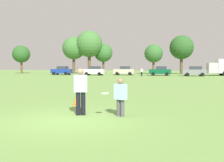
{
  "coord_description": "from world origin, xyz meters",
  "views": [
    {
      "loc": [
        3.33,
        -7.9,
        1.89
      ],
      "look_at": [
        1.03,
        2.7,
        1.22
      ],
      "focal_mm": 39.0,
      "sensor_mm": 36.0,
      "label": 1
    }
  ],
  "objects_px": {
    "traffic_cone": "(76,100)",
    "bystander_sideline_watcher": "(142,71)",
    "parked_car_mid_left": "(94,71)",
    "player_thrower": "(81,89)",
    "player_defender": "(121,95)",
    "frisbee": "(105,93)",
    "parked_car_near_left": "(62,70)",
    "parked_car_near_right": "(194,71)",
    "parked_car_mid_right": "(160,71)",
    "parked_car_center": "(124,71)"
  },
  "relations": [
    {
      "from": "traffic_cone",
      "to": "bystander_sideline_watcher",
      "type": "relative_size",
      "value": 0.31
    },
    {
      "from": "player_thrower",
      "to": "parked_car_mid_left",
      "type": "distance_m",
      "value": 39.52
    },
    {
      "from": "parked_car_mid_left",
      "to": "parked_car_mid_right",
      "type": "distance_m",
      "value": 13.01
    },
    {
      "from": "player_thrower",
      "to": "bystander_sideline_watcher",
      "type": "bearing_deg",
      "value": 91.6
    },
    {
      "from": "parked_car_mid_left",
      "to": "parked_car_near_right",
      "type": "xyz_separation_m",
      "value": [
        19.16,
        0.14,
        0.0
      ]
    },
    {
      "from": "parked_car_near_left",
      "to": "bystander_sideline_watcher",
      "type": "xyz_separation_m",
      "value": [
        17.04,
        -2.9,
        -0.04
      ]
    },
    {
      "from": "traffic_cone",
      "to": "parked_car_center",
      "type": "bearing_deg",
      "value": 95.86
    },
    {
      "from": "frisbee",
      "to": "parked_car_mid_left",
      "type": "xyz_separation_m",
      "value": [
        -11.7,
        38.26,
        0.03
      ]
    },
    {
      "from": "player_thrower",
      "to": "player_defender",
      "type": "distance_m",
      "value": 1.55
    },
    {
      "from": "bystander_sideline_watcher",
      "to": "frisbee",
      "type": "bearing_deg",
      "value": -86.81
    },
    {
      "from": "traffic_cone",
      "to": "parked_car_near_left",
      "type": "bearing_deg",
      "value": 114.9
    },
    {
      "from": "player_defender",
      "to": "parked_car_mid_left",
      "type": "xyz_separation_m",
      "value": [
        -12.22,
        37.96,
        0.13
      ]
    },
    {
      "from": "player_defender",
      "to": "frisbee",
      "type": "bearing_deg",
      "value": -149.96
    },
    {
      "from": "parked_car_mid_left",
      "to": "bystander_sideline_watcher",
      "type": "distance_m",
      "value": 9.89
    },
    {
      "from": "player_defender",
      "to": "parked_car_mid_right",
      "type": "height_order",
      "value": "parked_car_mid_right"
    },
    {
      "from": "parked_car_mid_left",
      "to": "player_thrower",
      "type": "bearing_deg",
      "value": -74.31
    },
    {
      "from": "frisbee",
      "to": "parked_car_mid_right",
      "type": "height_order",
      "value": "parked_car_mid_right"
    },
    {
      "from": "player_defender",
      "to": "frisbee",
      "type": "distance_m",
      "value": 0.61
    },
    {
      "from": "parked_car_near_left",
      "to": "parked_car_center",
      "type": "xyz_separation_m",
      "value": [
        13.09,
        1.36,
        0.0
      ]
    },
    {
      "from": "parked_car_mid_left",
      "to": "parked_car_mid_right",
      "type": "xyz_separation_m",
      "value": [
        12.95,
        1.21,
        0.0
      ]
    },
    {
      "from": "traffic_cone",
      "to": "parked_car_center",
      "type": "xyz_separation_m",
      "value": [
        -3.89,
        37.93,
        0.69
      ]
    },
    {
      "from": "player_defender",
      "to": "parked_car_near_right",
      "type": "height_order",
      "value": "parked_car_near_right"
    },
    {
      "from": "parked_car_near_right",
      "to": "traffic_cone",
      "type": "bearing_deg",
      "value": -104.9
    },
    {
      "from": "player_defender",
      "to": "parked_car_near_right",
      "type": "relative_size",
      "value": 0.34
    },
    {
      "from": "player_thrower",
      "to": "parked_car_center",
      "type": "height_order",
      "value": "parked_car_center"
    },
    {
      "from": "parked_car_mid_right",
      "to": "bystander_sideline_watcher",
      "type": "relative_size",
      "value": 2.75
    },
    {
      "from": "traffic_cone",
      "to": "bystander_sideline_watcher",
      "type": "xyz_separation_m",
      "value": [
        0.06,
        33.67,
        0.65
      ]
    },
    {
      "from": "parked_car_mid_right",
      "to": "bystander_sideline_watcher",
      "type": "xyz_separation_m",
      "value": [
        -3.27,
        -3.25,
        -0.04
      ]
    },
    {
      "from": "parked_car_mid_right",
      "to": "parked_car_near_right",
      "type": "height_order",
      "value": "same"
    },
    {
      "from": "player_thrower",
      "to": "parked_car_near_left",
      "type": "height_order",
      "value": "parked_car_near_left"
    },
    {
      "from": "player_defender",
      "to": "player_thrower",
      "type": "bearing_deg",
      "value": -176.47
    },
    {
      "from": "parked_car_mid_left",
      "to": "parked_car_center",
      "type": "xyz_separation_m",
      "value": [
        5.73,
        2.22,
        0.0
      ]
    },
    {
      "from": "player_thrower",
      "to": "parked_car_mid_right",
      "type": "distance_m",
      "value": 39.33
    },
    {
      "from": "frisbee",
      "to": "traffic_cone",
      "type": "xyz_separation_m",
      "value": [
        -2.08,
        2.55,
        -0.66
      ]
    },
    {
      "from": "frisbee",
      "to": "parked_car_near_right",
      "type": "distance_m",
      "value": 39.11
    },
    {
      "from": "player_thrower",
      "to": "parked_car_center",
      "type": "relative_size",
      "value": 0.42
    },
    {
      "from": "bystander_sideline_watcher",
      "to": "traffic_cone",
      "type": "bearing_deg",
      "value": -90.1
    },
    {
      "from": "frisbee",
      "to": "parked_car_near_left",
      "type": "bearing_deg",
      "value": 115.97
    },
    {
      "from": "player_thrower",
      "to": "parked_car_near_left",
      "type": "xyz_separation_m",
      "value": [
        -18.04,
        38.91,
        -0.08
      ]
    },
    {
      "from": "player_defender",
      "to": "parked_car_mid_right",
      "type": "distance_m",
      "value": 39.17
    },
    {
      "from": "player_thrower",
      "to": "traffic_cone",
      "type": "bearing_deg",
      "value": 114.49
    },
    {
      "from": "parked_car_mid_right",
      "to": "traffic_cone",
      "type": "bearing_deg",
      "value": -95.16
    },
    {
      "from": "parked_car_near_left",
      "to": "parked_car_near_right",
      "type": "distance_m",
      "value": 26.53
    },
    {
      "from": "parked_car_near_left",
      "to": "parked_car_center",
      "type": "relative_size",
      "value": 1.0
    },
    {
      "from": "frisbee",
      "to": "parked_car_near_right",
      "type": "bearing_deg",
      "value": 79.0
    },
    {
      "from": "traffic_cone",
      "to": "bystander_sideline_watcher",
      "type": "distance_m",
      "value": 33.68
    },
    {
      "from": "traffic_cone",
      "to": "parked_car_near_left",
      "type": "distance_m",
      "value": 40.33
    },
    {
      "from": "parked_car_near_left",
      "to": "parked_car_mid_left",
      "type": "distance_m",
      "value": 7.41
    },
    {
      "from": "frisbee",
      "to": "parked_car_center",
      "type": "xyz_separation_m",
      "value": [
        -5.97,
        40.48,
        0.03
      ]
    },
    {
      "from": "player_defender",
      "to": "traffic_cone",
      "type": "height_order",
      "value": "player_defender"
    }
  ]
}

